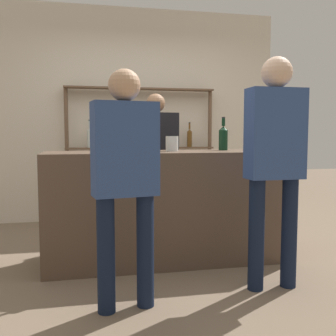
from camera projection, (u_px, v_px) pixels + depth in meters
name	position (u px, v px, depth m)	size (l,w,h in m)	color
ground_plane	(168.00, 260.00, 3.58)	(16.00, 16.00, 0.00)	#7A6651
bar_counter	(168.00, 206.00, 3.54)	(2.16, 0.64, 0.99)	brown
back_wall	(139.00, 115.00, 5.33)	(3.76, 0.12, 2.80)	beige
back_shelf	(140.00, 133.00, 5.17)	(1.95, 0.18, 1.74)	brown
counter_bottle_0	(130.00, 138.00, 3.23)	(0.08, 0.08, 0.33)	silver
counter_bottle_1	(146.00, 136.00, 3.23)	(0.09, 0.09, 0.36)	black
counter_bottle_2	(223.00, 137.00, 3.72)	(0.09, 0.09, 0.31)	black
counter_bottle_3	(134.00, 137.00, 3.51)	(0.09, 0.09, 0.33)	black
wine_glass	(141.00, 139.00, 3.40)	(0.07, 0.07, 0.15)	silver
cork_jar	(172.00, 144.00, 3.54)	(0.11, 0.11, 0.14)	silver
server_behind_counter	(156.00, 154.00, 4.37)	(0.50, 0.28, 1.59)	black
customer_right	(275.00, 153.00, 2.85)	(0.42, 0.22, 1.70)	#121C33
customer_left	(125.00, 171.00, 2.50)	(0.43, 0.25, 1.55)	#121C33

